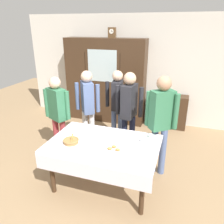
# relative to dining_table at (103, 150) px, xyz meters

# --- Properties ---
(ground_plane) EXTENTS (12.00, 12.00, 0.00)m
(ground_plane) POSITION_rel_dining_table_xyz_m (0.00, 0.24, -0.68)
(ground_plane) COLOR #997A56
(ground_plane) RESTS_ON ground
(back_wall) EXTENTS (6.40, 0.10, 2.70)m
(back_wall) POSITION_rel_dining_table_xyz_m (0.00, 2.89, 0.67)
(back_wall) COLOR silver
(back_wall) RESTS_ON ground
(dining_table) EXTENTS (1.66, 1.09, 0.78)m
(dining_table) POSITION_rel_dining_table_xyz_m (0.00, 0.00, 0.00)
(dining_table) COLOR #3D2819
(dining_table) RESTS_ON ground
(wall_cabinet) EXTENTS (2.07, 0.46, 2.14)m
(wall_cabinet) POSITION_rel_dining_table_xyz_m (-0.90, 2.59, 0.40)
(wall_cabinet) COLOR #3D2819
(wall_cabinet) RESTS_ON ground
(mantel_clock) EXTENTS (0.18, 0.11, 0.24)m
(mantel_clock) POSITION_rel_dining_table_xyz_m (-0.72, 2.59, 1.59)
(mantel_clock) COLOR brown
(mantel_clock) RESTS_ON wall_cabinet
(bookshelf_low) EXTENTS (0.92, 0.35, 0.83)m
(bookshelf_low) POSITION_rel_dining_table_xyz_m (0.74, 2.64, -0.26)
(bookshelf_low) COLOR #3D2819
(bookshelf_low) RESTS_ON ground
(book_stack) EXTENTS (0.16, 0.20, 0.06)m
(book_stack) POSITION_rel_dining_table_xyz_m (0.74, 2.64, 0.18)
(book_stack) COLOR #B29333
(book_stack) RESTS_ON bookshelf_low
(tea_cup_near_right) EXTENTS (0.13, 0.13, 0.06)m
(tea_cup_near_right) POSITION_rel_dining_table_xyz_m (0.56, 0.23, 0.13)
(tea_cup_near_right) COLOR white
(tea_cup_near_right) RESTS_ON dining_table
(tea_cup_far_left) EXTENTS (0.13, 0.13, 0.06)m
(tea_cup_far_left) POSITION_rel_dining_table_xyz_m (-0.11, 0.26, 0.13)
(tea_cup_far_left) COLOR white
(tea_cup_far_left) RESTS_ON dining_table
(tea_cup_mid_left) EXTENTS (0.13, 0.13, 0.06)m
(tea_cup_mid_left) POSITION_rel_dining_table_xyz_m (0.65, 0.41, 0.13)
(tea_cup_mid_left) COLOR silver
(tea_cup_mid_left) RESTS_ON dining_table
(bread_basket) EXTENTS (0.24, 0.24, 0.16)m
(bread_basket) POSITION_rel_dining_table_xyz_m (-0.46, -0.13, 0.14)
(bread_basket) COLOR #9E7542
(bread_basket) RESTS_ON dining_table
(pastry_plate) EXTENTS (0.28, 0.28, 0.05)m
(pastry_plate) POSITION_rel_dining_table_xyz_m (0.21, -0.12, 0.11)
(pastry_plate) COLOR white
(pastry_plate) RESTS_ON dining_table
(spoon_far_right) EXTENTS (0.12, 0.02, 0.01)m
(spoon_far_right) POSITION_rel_dining_table_xyz_m (-0.01, 0.43, 0.10)
(spoon_far_right) COLOR silver
(spoon_far_right) RESTS_ON dining_table
(spoon_front_edge) EXTENTS (0.12, 0.02, 0.01)m
(spoon_front_edge) POSITION_rel_dining_table_xyz_m (-0.23, 0.09, 0.10)
(spoon_front_edge) COLOR silver
(spoon_front_edge) RESTS_ON dining_table
(person_behind_table_left) EXTENTS (0.52, 0.41, 1.64)m
(person_behind_table_left) POSITION_rel_dining_table_xyz_m (-0.72, 1.06, 0.32)
(person_behind_table_left) COLOR silver
(person_behind_table_left) RESTS_ON ground
(person_near_right_end) EXTENTS (0.52, 0.38, 1.67)m
(person_near_right_end) POSITION_rel_dining_table_xyz_m (0.13, 1.03, 0.34)
(person_near_right_end) COLOR #191E38
(person_near_right_end) RESTS_ON ground
(person_behind_table_right) EXTENTS (0.52, 0.34, 1.59)m
(person_behind_table_right) POSITION_rel_dining_table_xyz_m (-1.12, 0.59, 0.29)
(person_behind_table_right) COLOR #933338
(person_behind_table_right) RESTS_ON ground
(person_by_cabinet) EXTENTS (0.52, 0.38, 1.73)m
(person_by_cabinet) POSITION_rel_dining_table_xyz_m (0.76, 0.64, 0.38)
(person_by_cabinet) COLOR slate
(person_by_cabinet) RESTS_ON ground
(person_beside_shelf) EXTENTS (0.52, 0.39, 1.60)m
(person_beside_shelf) POSITION_rel_dining_table_xyz_m (-0.23, 1.46, 0.29)
(person_beside_shelf) COLOR slate
(person_beside_shelf) RESTS_ON ground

